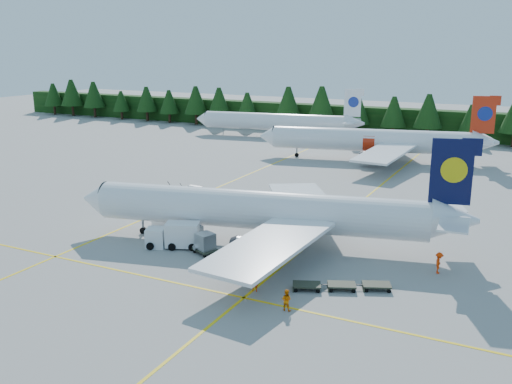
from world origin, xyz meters
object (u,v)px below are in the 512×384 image
at_px(airliner_red, 365,140).
at_px(airstairs, 174,218).
at_px(airliner_navy, 252,210).
at_px(service_truck, 173,235).

height_order(airliner_red, airstairs, airliner_red).
relative_size(airliner_navy, airstairs, 6.53).
distance_m(airliner_navy, airstairs, 10.62).
distance_m(airliner_navy, service_truck, 8.07).
bearing_deg(airliner_navy, airstairs, 160.37).
xyz_separation_m(airstairs, service_truck, (3.96, -5.83, 0.43)).
relative_size(airliner_red, service_truck, 6.99).
height_order(airliner_navy, airliner_red, airliner_red).
bearing_deg(airstairs, airliner_red, 85.25).
xyz_separation_m(airliner_navy, airstairs, (-10.23, 1.23, -2.57)).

